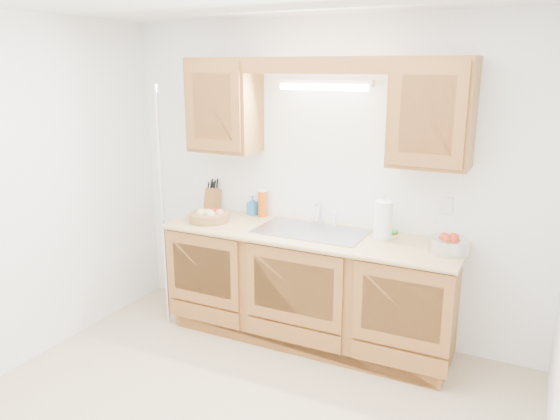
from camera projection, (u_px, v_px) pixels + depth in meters
The scene contains 17 objects.
room at pixel (227, 229), 3.06m from camera, with size 3.52×3.50×2.50m.
base_cabinets at pixel (310, 288), 4.31m from camera, with size 2.20×0.60×0.86m, color brown.
countertop at pixel (310, 235), 4.18m from camera, with size 2.30×0.63×0.04m, color tan.
upper_cabinet_left at pixel (225, 105), 4.42m from camera, with size 0.55×0.33×0.75m, color brown.
upper_cabinet_right at pixel (432, 113), 3.71m from camera, with size 0.55×0.33×0.75m, color brown.
valance at pixel (312, 65), 3.86m from camera, with size 2.20×0.05×0.12m, color brown.
fluorescent_fixture at pixel (324, 85), 4.09m from camera, with size 0.76×0.08×0.08m.
sink at pixel (311, 241), 4.21m from camera, with size 0.84×0.46×0.36m.
wire_shelf_pole at pixel (163, 210), 4.44m from camera, with size 0.03×0.03×2.00m, color silver.
outlet_plate at pixel (447, 206), 3.97m from camera, with size 0.08×0.01×0.12m, color white.
fruit_basket at pixel (209, 216), 4.48m from camera, with size 0.33×0.33×0.10m.
knife_block at pixel (212, 199), 4.79m from camera, with size 0.10×0.16×0.29m.
orange_canister at pixel (263, 203), 4.59m from camera, with size 0.10×0.10×0.23m.
soap_bottle at pixel (253, 205), 4.65m from camera, with size 0.07×0.08×0.17m, color #2674C0.
sponge at pixel (389, 232), 4.16m from camera, with size 0.12×0.07×0.02m.
paper_towel at pixel (383, 220), 4.00m from camera, with size 0.16×0.16×0.33m.
apple_bowl at pixel (448, 244), 3.71m from camera, with size 0.35×0.35×0.14m.
Camera 1 is at (1.56, -2.49, 2.14)m, focal length 35.00 mm.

